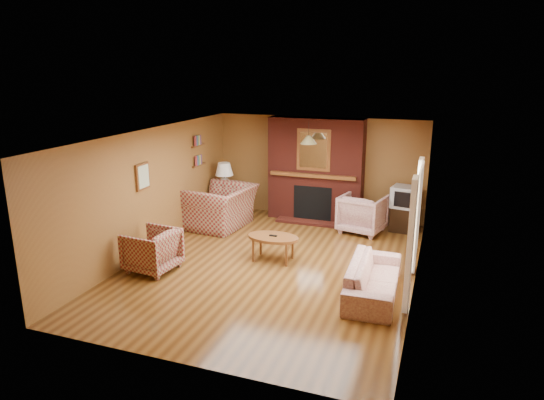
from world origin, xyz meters
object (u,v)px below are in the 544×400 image
at_px(table_lamp, 224,176).
at_px(plaid_armchair, 152,250).
at_px(fireplace, 316,171).
at_px(floral_armchair, 363,213).
at_px(floral_sofa, 373,278).
at_px(side_table, 225,204).
at_px(crt_tv, 404,197).
at_px(plaid_loveseat, 221,207).
at_px(tv_stand, 403,219).
at_px(coffee_table, 273,239).

bearing_deg(table_lamp, plaid_armchair, -87.45).
height_order(fireplace, floral_armchair, fireplace).
xyz_separation_m(floral_sofa, floral_armchair, (-0.67, 2.98, 0.15)).
bearing_deg(side_table, table_lamp, 90.00).
height_order(floral_sofa, side_table, side_table).
bearing_deg(floral_sofa, crt_tv, -4.32).
xyz_separation_m(table_lamp, crt_tv, (4.15, 0.34, -0.23)).
bearing_deg(fireplace, side_table, -165.71).
relative_size(plaid_loveseat, floral_armchair, 1.55).
bearing_deg(plaid_armchair, fireplace, 158.90).
xyz_separation_m(plaid_loveseat, floral_sofa, (3.75, -2.26, -0.19)).
bearing_deg(side_table, plaid_loveseat, -71.36).
bearing_deg(crt_tv, table_lamp, -175.26).
distance_m(side_table, crt_tv, 4.19).
relative_size(table_lamp, tv_stand, 1.29).
height_order(plaid_armchair, coffee_table, plaid_armchair).
xyz_separation_m(plaid_armchair, tv_stand, (4.00, 3.72, -0.11)).
distance_m(floral_sofa, side_table, 5.00).
bearing_deg(side_table, floral_armchair, -0.36).
bearing_deg(coffee_table, plaid_armchair, -148.32).
bearing_deg(plaid_armchair, table_lamp, -172.04).
xyz_separation_m(fireplace, coffee_table, (-0.08, -2.75, -0.76)).
bearing_deg(plaid_armchair, plaid_loveseat, -176.76).
relative_size(fireplace, side_table, 3.88).
bearing_deg(crt_tv, fireplace, 174.70).
relative_size(plaid_armchair, coffee_table, 0.86).
relative_size(plaid_loveseat, crt_tv, 2.46).
distance_m(fireplace, floral_armchair, 1.55).
distance_m(side_table, table_lamp, 0.70).
xyz_separation_m(floral_armchair, coffee_table, (-1.30, -2.19, 0.00)).
relative_size(floral_armchair, tv_stand, 1.70).
xyz_separation_m(plaid_armchair, crt_tv, (4.00, 3.72, 0.40)).
relative_size(coffee_table, table_lamp, 1.37).
relative_size(fireplace, tv_stand, 4.40).
bearing_deg(plaid_armchair, floral_sofa, 100.91).
bearing_deg(floral_armchair, coffee_table, 71.87).
bearing_deg(coffee_table, crt_tv, 50.30).
xyz_separation_m(coffee_table, table_lamp, (-2.02, 2.22, 0.59)).
distance_m(fireplace, table_lamp, 2.17).
bearing_deg(table_lamp, fireplace, 14.29).
distance_m(plaid_loveseat, table_lamp, 0.95).
relative_size(side_table, table_lamp, 0.88).
relative_size(plaid_armchair, side_table, 1.34).
bearing_deg(fireplace, floral_armchair, -24.37).
bearing_deg(floral_sofa, table_lamp, 51.35).
bearing_deg(floral_armchair, fireplace, -11.81).
bearing_deg(coffee_table, tv_stand, 50.36).
distance_m(floral_armchair, tv_stand, 0.91).
xyz_separation_m(coffee_table, crt_tv, (2.13, 2.56, 0.36)).
bearing_deg(crt_tv, floral_armchair, -156.04).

